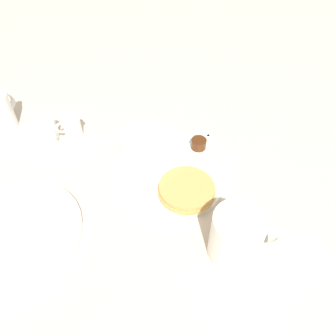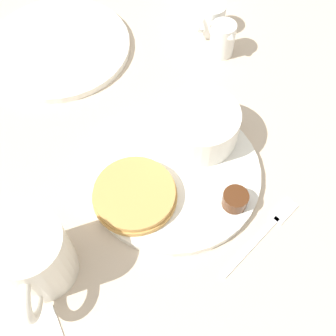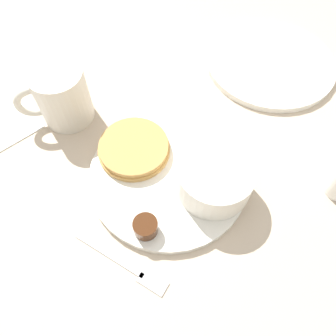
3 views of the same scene
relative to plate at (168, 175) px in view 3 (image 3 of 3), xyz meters
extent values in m
plane|color=#C6B299|center=(0.00, 0.00, -0.01)|extent=(4.00, 4.00, 0.00)
cylinder|color=white|center=(0.00, 0.00, 0.00)|extent=(0.25, 0.25, 0.01)
cylinder|color=tan|center=(-0.01, 0.07, 0.01)|extent=(0.12, 0.12, 0.01)
cylinder|color=tan|center=(-0.01, 0.07, 0.02)|extent=(0.11, 0.11, 0.01)
cylinder|color=white|center=(0.03, -0.07, 0.03)|extent=(0.11, 0.11, 0.05)
cylinder|color=white|center=(0.03, -0.07, 0.06)|extent=(0.09, 0.09, 0.01)
cylinder|color=#47230F|center=(-0.09, -0.04, 0.02)|extent=(0.04, 0.04, 0.02)
cylinder|color=white|center=(0.03, -0.09, 0.02)|extent=(0.04, 0.04, 0.03)
sphere|color=white|center=(0.03, -0.09, 0.04)|extent=(0.02, 0.02, 0.02)
cylinder|color=silver|center=(-0.03, 0.22, 0.04)|extent=(0.09, 0.09, 0.10)
torus|color=silver|center=(-0.07, 0.24, 0.05)|extent=(0.06, 0.04, 0.06)
cube|color=silver|center=(-0.15, -0.03, 0.00)|extent=(0.03, 0.11, 0.00)
cube|color=silver|center=(-0.13, -0.10, 0.00)|extent=(0.03, 0.04, 0.00)
cube|color=white|center=(-0.13, 0.28, 0.00)|extent=(0.12, 0.10, 0.00)
cylinder|color=white|center=(0.33, 0.03, 0.00)|extent=(0.25, 0.25, 0.01)
camera|label=1|loc=(0.19, 0.44, 0.52)|focal=35.00mm
camera|label=2|loc=(-0.26, 0.18, 0.53)|focal=45.00mm
camera|label=3|loc=(-0.19, -0.18, 0.45)|focal=35.00mm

